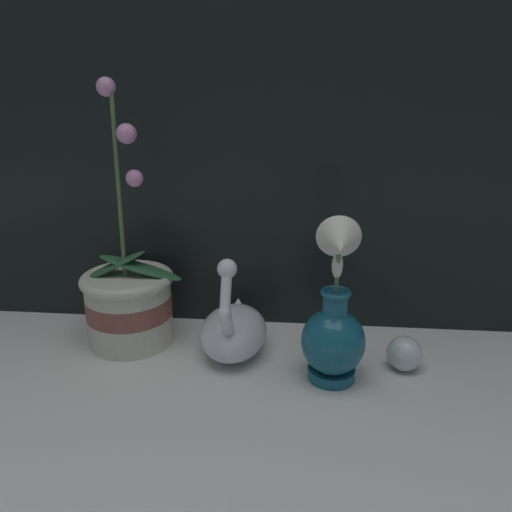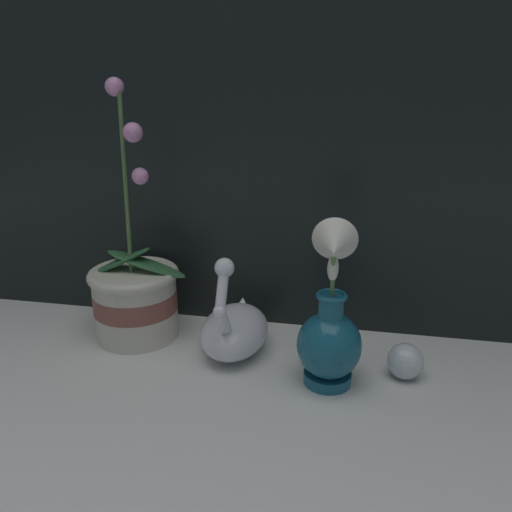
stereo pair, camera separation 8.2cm
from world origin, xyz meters
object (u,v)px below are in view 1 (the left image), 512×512
(orchid_potted_plant, at_px, (129,300))
(swan_figurine, at_px, (234,328))
(blue_vase, at_px, (334,328))
(glass_sphere, at_px, (404,354))

(orchid_potted_plant, xyz_separation_m, swan_figurine, (0.21, -0.02, -0.04))
(orchid_potted_plant, relative_size, blue_vase, 1.70)
(blue_vase, xyz_separation_m, glass_sphere, (0.13, 0.04, -0.07))
(orchid_potted_plant, distance_m, glass_sphere, 0.52)
(swan_figurine, bearing_deg, blue_vase, -24.11)
(orchid_potted_plant, bearing_deg, glass_sphere, -6.41)
(orchid_potted_plant, xyz_separation_m, blue_vase, (0.39, -0.10, 0.01))
(swan_figurine, height_order, glass_sphere, swan_figurine)
(blue_vase, relative_size, glass_sphere, 4.66)
(orchid_potted_plant, distance_m, swan_figurine, 0.21)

